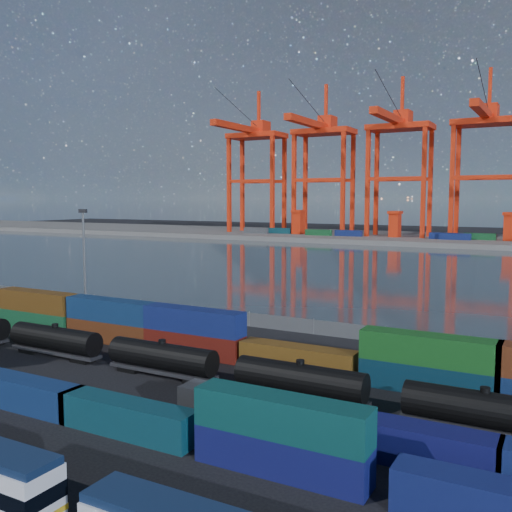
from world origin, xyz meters
The scene contains 11 objects.
ground centered at (0.00, 0.00, 0.00)m, with size 700.00×700.00×0.00m, color black.
harbor_water centered at (0.00, 105.00, 0.01)m, with size 700.00×700.00×0.00m, color #2B373E.
far_quay centered at (0.00, 210.00, 1.00)m, with size 700.00×70.00×2.00m, color #514F4C.
container_row_mid centered at (-8.74, -3.78, 1.69)m, with size 141.69×2.59×5.53m.
container_row_north centered at (0.37, 11.62, 2.37)m, with size 141.80×2.61×5.56m.
tanker_string centered at (-11.99, 3.42, 1.96)m, with size 105.68×2.72×3.90m.
waterfront_fence centered at (0.00, 28.00, 1.00)m, with size 160.12×0.12×2.20m.
yard_light_mast centered at (-30.00, 26.00, 9.30)m, with size 1.60×0.40×16.60m.
gantry_cranes centered at (-7.50, 203.13, 43.11)m, with size 202.05×51.94×70.34m.
quay_containers centered at (-11.00, 195.46, 3.30)m, with size 172.58×10.99×2.60m.
straddle_carriers centered at (-2.50, 200.00, 7.82)m, with size 140.00×7.00×11.10m.
Camera 1 is at (39.36, -42.21, 18.27)m, focal length 40.00 mm.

